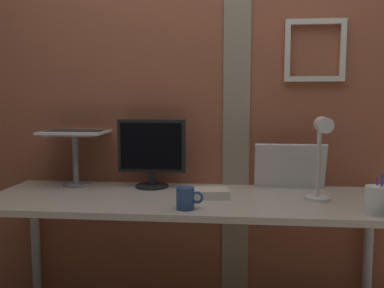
{
  "coord_description": "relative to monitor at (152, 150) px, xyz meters",
  "views": [
    {
      "loc": [
        0.18,
        -2.03,
        1.25
      ],
      "look_at": [
        -0.05,
        0.13,
        1.01
      ],
      "focal_mm": 40.61,
      "sensor_mm": 36.0,
      "label": 1
    }
  ],
  "objects": [
    {
      "name": "monitor",
      "position": [
        0.0,
        0.0,
        0.0
      ],
      "size": [
        0.37,
        0.18,
        0.37
      ],
      "color": "black",
      "rests_on": "desk"
    },
    {
      "name": "desk_lamp",
      "position": [
        0.84,
        -0.26,
        0.04
      ],
      "size": [
        0.12,
        0.2,
        0.4
      ],
      "color": "white",
      "rests_on": "desk"
    },
    {
      "name": "laptop_stand",
      "position": [
        -0.42,
        0.0,
        -0.01
      ],
      "size": [
        0.28,
        0.22,
        0.29
      ],
      "color": "gray",
      "rests_on": "desk"
    },
    {
      "name": "brick_wall_back",
      "position": [
        0.28,
        0.18,
        0.35
      ],
      "size": [
        3.35,
        0.16,
        2.62
      ],
      "color": "#9E563D",
      "rests_on": "ground_plane"
    },
    {
      "name": "whiteboard_panel",
      "position": [
        0.74,
        0.04,
        -0.08
      ],
      "size": [
        0.37,
        0.09,
        0.25
      ],
      "primitive_type": "cube",
      "rotation": [
        0.29,
        0.0,
        0.0
      ],
      "color": "white",
      "rests_on": "desk"
    },
    {
      "name": "paper_clutter_stack",
      "position": [
        0.32,
        -0.21,
        -0.18
      ],
      "size": [
        0.22,
        0.17,
        0.04
      ],
      "primitive_type": "cube",
      "rotation": [
        0.0,
        0.0,
        0.13
      ],
      "color": "silver",
      "rests_on": "desk"
    },
    {
      "name": "pen_cup",
      "position": [
        1.03,
        -0.44,
        -0.14
      ],
      "size": [
        0.09,
        0.09,
        0.17
      ],
      "color": "white",
      "rests_on": "desk"
    },
    {
      "name": "desk",
      "position": [
        0.23,
        -0.21,
        -0.28
      ],
      "size": [
        1.99,
        0.66,
        0.76
      ],
      "color": "beige",
      "rests_on": "ground_plane"
    },
    {
      "name": "coffee_mug",
      "position": [
        0.24,
        -0.44,
        -0.15
      ],
      "size": [
        0.12,
        0.08,
        0.1
      ],
      "color": "#2D4C8C",
      "rests_on": "desk"
    },
    {
      "name": "laptop",
      "position": [
        -0.42,
        0.07,
        0.15
      ],
      "size": [
        0.35,
        0.29,
        0.25
      ],
      "color": "white",
      "rests_on": "laptop_stand"
    }
  ]
}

